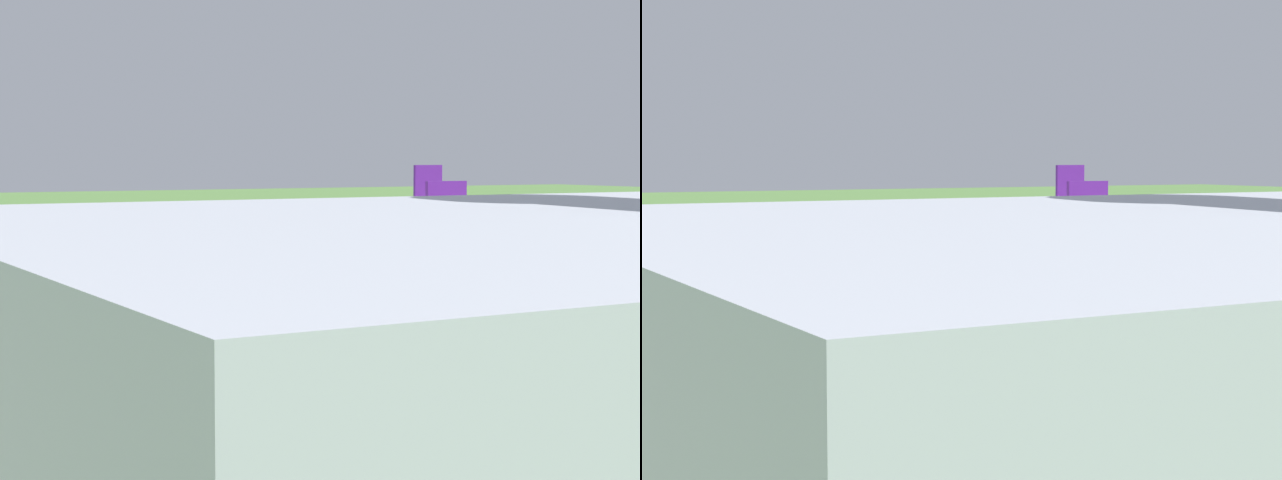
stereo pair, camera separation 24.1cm
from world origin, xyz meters
TOP-DOWN VIEW (x-y plane):
  - ground_plane at (0.00, 0.00)m, footprint 800.00×800.00m
  - runway_asphalt at (0.00, 0.00)m, footprint 600.00×34.38m
  - apron_concrete at (0.00, 52.64)m, footprint 440.00×110.00m
  - grass_verge_foreground at (0.00, -37.79)m, footprint 600.00×80.00m
  - airliner_main at (-1.55, -0.03)m, footprint 54.15×44.36m
  - airliner_parked_mid at (-7.86, 49.08)m, footprint 49.58×40.52m
  - service_truck_baggage at (-31.15, 28.78)m, footprint 5.90×5.44m
  - no_stopping_sign at (-10.39, -37.84)m, footprint 0.60×0.10m
  - traffic_cone_orange at (-6.89, -34.64)m, footprint 0.40×0.40m

SIDE VIEW (x-z plane):
  - ground_plane at x=0.00m, z-range 0.00..0.00m
  - grass_verge_foreground at x=0.00m, z-range 0.00..0.04m
  - apron_concrete at x=0.00m, z-range 0.00..0.05m
  - runway_asphalt at x=0.00m, z-range 0.00..0.06m
  - traffic_cone_orange at x=-6.89m, z-range 0.00..0.55m
  - service_truck_baggage at x=-31.15m, z-range 0.08..2.73m
  - no_stopping_sign at x=-10.39m, z-range 0.26..3.13m
  - airliner_parked_mid at x=-7.86m, z-range -3.29..11.20m
  - airliner_main at x=-1.55m, z-range -3.59..12.29m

